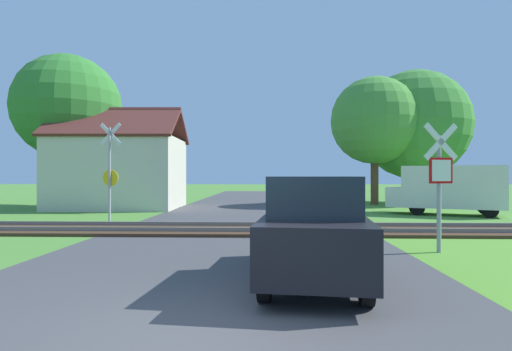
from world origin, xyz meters
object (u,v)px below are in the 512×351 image
Objects in this scene: crossing_sign_far at (110,168)px; tree_left at (68,107)px; tree_far at (414,125)px; parked_car at (314,228)px; house at (120,171)px; stop_sign_near at (440,178)px; mail_truck at (447,188)px; tree_right at (375,121)px.

crossing_sign_far is 0.44× the size of tree_left.
tree_left reaches higher than tree_far.
parked_car is at bearing -114.07° from tree_far.
house is (-2.15, 6.74, -0.00)m from crossing_sign_far.
crossing_sign_far reaches higher than stop_sign_near.
tree_left is (-5.55, 7.57, 3.68)m from crossing_sign_far.
stop_sign_near is 11.66m from crossing_sign_far.
house is 16.82m from mail_truck.
tree_right is at bearing -153.47° from tree_far.
tree_right reaches higher than stop_sign_near.
tree_left is (-3.40, 0.83, 3.68)m from house.
crossing_sign_far is 0.55× the size of house.
parked_car is (-5.74, -17.97, -4.30)m from tree_right.
house is at bearing -166.05° from tree_far.
tree_far is 8.83m from mail_truck.
parked_car is at bearing -42.33° from crossing_sign_far.
tree_left reaches higher than mail_truck.
tree_right is (12.66, 9.68, 3.11)m from crossing_sign_far.
parked_car is at bearing 169.71° from mail_truck.
house is 18.55m from tree_far.
tree_right reaches higher than house.
mail_truck is 1.26× the size of parked_car.
mail_truck is (1.64, -6.35, -3.96)m from tree_right.
crossing_sign_far is 0.44× the size of tree_far.
crossing_sign_far is 0.73× the size of mail_truck.
house is at bearing 115.52° from crossing_sign_far.
tree_far is (17.76, 4.41, 3.04)m from house.
tree_right is at bearing -113.04° from stop_sign_near.
parked_car is at bearing 24.37° from stop_sign_near.
house reaches higher than parked_car.
house reaches higher than mail_truck.
mail_truck is (16.45, -3.41, -0.84)m from house.
house is at bearing 126.97° from parked_car.
stop_sign_near is 0.43× the size of house.
tree_left is at bearing -54.16° from stop_sign_near.
stop_sign_near is at bearing -107.95° from tree_far.
mail_truck is 13.77m from parked_car.
tree_right is 7.66m from mail_truck.
stop_sign_near is at bearing -21.96° from crossing_sign_far.
parked_car is (-3.20, -2.51, -0.84)m from stop_sign_near.
parked_car is at bearing -61.00° from house.
tree_far reaches higher than stop_sign_near.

